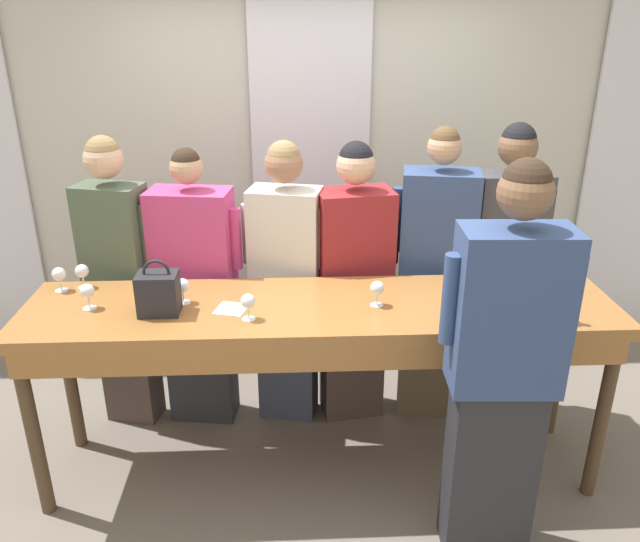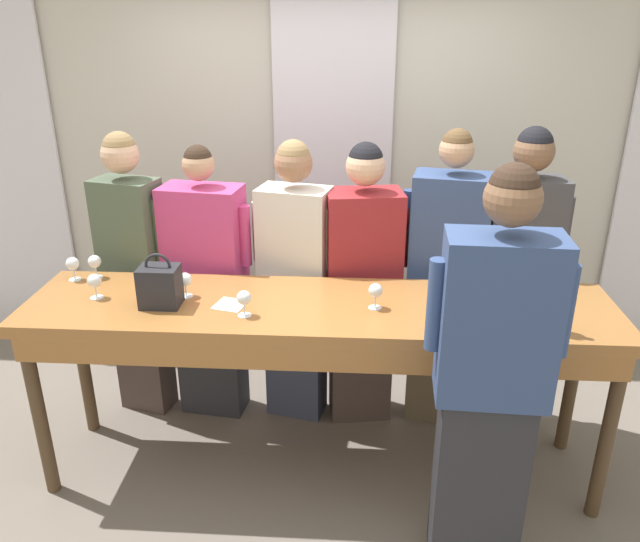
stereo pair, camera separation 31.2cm
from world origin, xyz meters
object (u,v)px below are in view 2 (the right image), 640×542
(wine_glass_center_mid, at_px, (185,280))
(guest_pink_top, at_px, (207,286))
(wine_glass_front_mid, at_px, (95,262))
(wine_glass_center_left, at_px, (244,299))
(tasting_bar, at_px, (319,323))
(wine_glass_front_right, at_px, (94,282))
(wine_glass_center_right, at_px, (376,291))
(wine_glass_back_left, at_px, (73,264))
(handbag, at_px, (160,286))
(guest_beige_cap, at_px, (517,279))
(host_pouring, at_px, (490,381))
(guest_olive_jacket, at_px, (134,272))
(guest_striped_shirt, at_px, (362,286))
(wine_glass_front_left, at_px, (456,285))
(wine_bottle, at_px, (558,308))
(guest_navy_coat, at_px, (445,283))
(guest_cream_sweater, at_px, (295,282))

(wine_glass_center_mid, height_order, guest_pink_top, guest_pink_top)
(wine_glass_front_mid, distance_m, wine_glass_center_left, 0.98)
(tasting_bar, relative_size, guest_pink_top, 1.75)
(wine_glass_front_right, bearing_deg, wine_glass_center_right, -1.06)
(wine_glass_center_left, height_order, wine_glass_back_left, same)
(handbag, xyz_separation_m, wine_glass_back_left, (-0.57, 0.28, -0.02))
(guest_beige_cap, height_order, host_pouring, host_pouring)
(wine_glass_center_mid, height_order, guest_olive_jacket, guest_olive_jacket)
(wine_glass_center_right, xyz_separation_m, guest_pink_top, (-0.98, 0.57, -0.25))
(tasting_bar, distance_m, guest_striped_shirt, 0.61)
(wine_glass_front_right, height_order, guest_olive_jacket, guest_olive_jacket)
(guest_olive_jacket, relative_size, host_pouring, 0.94)
(wine_glass_center_right, bearing_deg, tasting_bar, 178.24)
(wine_glass_front_left, distance_m, wine_glass_back_left, 2.03)
(wine_glass_front_right, bearing_deg, handbag, -9.22)
(wine_bottle, bearing_deg, guest_olive_jacket, 160.90)
(guest_navy_coat, bearing_deg, host_pouring, -87.79)
(tasting_bar, height_order, wine_glass_front_mid, wine_glass_front_mid)
(wine_glass_front_mid, distance_m, wine_glass_back_left, 0.11)
(wine_glass_front_right, bearing_deg, tasting_bar, -0.90)
(tasting_bar, height_order, host_pouring, host_pouring)
(wine_glass_front_left, bearing_deg, wine_glass_back_left, 175.72)
(wine_bottle, xyz_separation_m, guest_olive_jacket, (-2.23, 0.77, -0.20))
(wine_glass_back_left, xyz_separation_m, guest_pink_top, (0.65, 0.32, -0.26))
(guest_pink_top, bearing_deg, host_pouring, -37.69)
(wine_glass_center_mid, bearing_deg, guest_pink_top, 92.03)
(tasting_bar, bearing_deg, wine_bottle, -10.83)
(wine_glass_back_left, xyz_separation_m, host_pouring, (2.09, -0.80, -0.15))
(wine_glass_back_left, bearing_deg, wine_glass_center_mid, -14.84)
(wine_glass_center_mid, bearing_deg, wine_glass_center_left, -30.46)
(wine_glass_front_right, bearing_deg, guest_striped_shirt, 21.89)
(wine_glass_front_right, relative_size, wine_glass_back_left, 1.00)
(wine_glass_front_mid, bearing_deg, wine_glass_center_mid, -20.94)
(wine_glass_front_left, bearing_deg, wine_glass_front_right, -177.71)
(guest_cream_sweater, xyz_separation_m, guest_beige_cap, (1.28, 0.00, 0.05))
(wine_bottle, height_order, guest_pink_top, guest_pink_top)
(wine_glass_center_left, height_order, guest_navy_coat, guest_navy_coat)
(wine_glass_center_left, relative_size, host_pouring, 0.07)
(host_pouring, bearing_deg, guest_beige_cap, 72.06)
(wine_bottle, distance_m, guest_beige_cap, 0.80)
(wine_glass_front_right, distance_m, guest_olive_jacket, 0.57)
(wine_glass_center_mid, xyz_separation_m, guest_pink_top, (-0.02, 0.50, -0.26))
(wine_glass_front_left, height_order, wine_glass_back_left, same)
(wine_glass_front_right, xyz_separation_m, guest_pink_top, (0.44, 0.55, -0.26))
(wine_glass_center_mid, distance_m, host_pouring, 1.57)
(handbag, bearing_deg, tasting_bar, 2.94)
(wine_glass_front_mid, height_order, wine_glass_center_right, same)
(guest_olive_jacket, relative_size, guest_striped_shirt, 1.02)
(guest_beige_cap, relative_size, host_pouring, 0.97)
(tasting_bar, xyz_separation_m, guest_navy_coat, (0.70, 0.56, -0.01))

